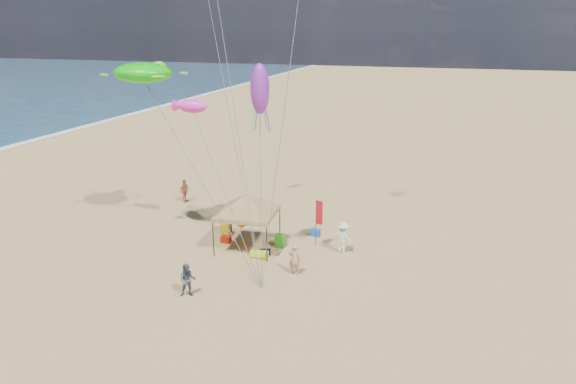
# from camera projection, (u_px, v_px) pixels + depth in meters

# --- Properties ---
(ground) EXTENTS (280.00, 280.00, 0.00)m
(ground) POSITION_uv_depth(u_px,v_px,m) (268.00, 295.00, 23.60)
(ground) COLOR tan
(ground) RESTS_ON ground
(canopy_tent) EXTENTS (5.83, 5.83, 3.61)m
(canopy_tent) POSITION_uv_depth(u_px,v_px,m) (247.00, 196.00, 27.70)
(canopy_tent) COLOR black
(canopy_tent) RESTS_ON ground
(feather_flag) EXTENTS (0.40, 0.13, 2.70)m
(feather_flag) POSITION_uv_depth(u_px,v_px,m) (318.00, 215.00, 28.33)
(feather_flag) COLOR black
(feather_flag) RESTS_ON ground
(cooler_red) EXTENTS (0.54, 0.38, 0.38)m
(cooler_red) POSITION_uv_depth(u_px,v_px,m) (226.00, 239.00, 29.29)
(cooler_red) COLOR #AB210D
(cooler_red) RESTS_ON ground
(cooler_blue) EXTENTS (0.54, 0.38, 0.38)m
(cooler_blue) POSITION_uv_depth(u_px,v_px,m) (315.00, 233.00, 30.22)
(cooler_blue) COLOR blue
(cooler_blue) RESTS_ON ground
(bag_navy) EXTENTS (0.69, 0.54, 0.36)m
(bag_navy) POSITION_uv_depth(u_px,v_px,m) (265.00, 252.00, 27.68)
(bag_navy) COLOR #0D0C37
(bag_navy) RESTS_ON ground
(bag_orange) EXTENTS (0.54, 0.69, 0.36)m
(bag_orange) POSITION_uv_depth(u_px,v_px,m) (243.00, 223.00, 31.68)
(bag_orange) COLOR #C44B0A
(bag_orange) RESTS_ON ground
(chair_green) EXTENTS (0.50, 0.50, 0.70)m
(chair_green) POSITION_uv_depth(u_px,v_px,m) (280.00, 241.00, 28.70)
(chair_green) COLOR #2E8A19
(chair_green) RESTS_ON ground
(chair_yellow) EXTENTS (0.50, 0.50, 0.70)m
(chair_yellow) POSITION_uv_depth(u_px,v_px,m) (226.00, 229.00, 30.38)
(chair_yellow) COLOR gold
(chair_yellow) RESTS_ON ground
(crate_grey) EXTENTS (0.34, 0.30, 0.28)m
(crate_grey) POSITION_uv_depth(u_px,v_px,m) (256.00, 255.00, 27.44)
(crate_grey) COLOR slate
(crate_grey) RESTS_ON ground
(beach_cart) EXTENTS (0.90, 0.50, 0.24)m
(beach_cart) POSITION_uv_depth(u_px,v_px,m) (259.00, 254.00, 27.41)
(beach_cart) COLOR #D1ED1A
(beach_cart) RESTS_ON ground
(person_near_a) EXTENTS (0.59, 0.39, 1.59)m
(person_near_a) POSITION_uv_depth(u_px,v_px,m) (295.00, 259.00, 25.37)
(person_near_a) COLOR tan
(person_near_a) RESTS_ON ground
(person_near_b) EXTENTS (0.94, 0.85, 1.57)m
(person_near_b) POSITION_uv_depth(u_px,v_px,m) (188.00, 280.00, 23.29)
(person_near_b) COLOR #3D4753
(person_near_b) RESTS_ON ground
(person_near_c) EXTENTS (1.20, 0.80, 1.73)m
(person_near_c) POSITION_uv_depth(u_px,v_px,m) (343.00, 238.00, 27.78)
(person_near_c) COLOR white
(person_near_c) RESTS_ON ground
(person_far_a) EXTENTS (0.50, 0.99, 1.63)m
(person_far_a) POSITION_uv_depth(u_px,v_px,m) (185.00, 190.00, 35.90)
(person_far_a) COLOR #B25F44
(person_far_a) RESTS_ON ground
(turtle_kite) EXTENTS (3.74, 3.26, 1.08)m
(turtle_kite) POSITION_uv_depth(u_px,v_px,m) (143.00, 73.00, 27.65)
(turtle_kite) COLOR #0DD00D
(turtle_kite) RESTS_ON ground
(fish_kite) EXTENTS (1.76, 1.01, 0.75)m
(fish_kite) POSITION_uv_depth(u_px,v_px,m) (193.00, 106.00, 27.78)
(fish_kite) COLOR #FF33D2
(fish_kite) RESTS_ON ground
(squid_kite) EXTENTS (0.99, 0.99, 2.44)m
(squid_kite) POSITION_uv_depth(u_px,v_px,m) (260.00, 89.00, 25.10)
(squid_kite) COLOR purple
(squid_kite) RESTS_ON ground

